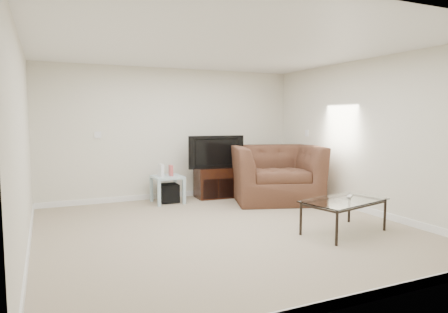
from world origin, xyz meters
name	(u,v)px	position (x,y,z in m)	size (l,w,h in m)	color
floor	(227,230)	(0.00, 0.00, 0.00)	(5.00, 5.00, 0.00)	tan
ceiling	(227,47)	(0.00, 0.00, 2.50)	(5.00, 5.00, 0.00)	white
wall_back	(173,134)	(0.00, 2.50, 1.25)	(5.00, 0.02, 2.50)	silver
wall_left	(22,145)	(-2.50, 0.00, 1.25)	(0.02, 5.00, 2.50)	silver
wall_right	(367,137)	(2.50, 0.00, 1.25)	(0.02, 5.00, 2.50)	silver
plate_back	(98,135)	(-1.40, 2.49, 1.25)	(0.12, 0.02, 0.12)	white
plate_right_switch	(307,133)	(2.49, 1.60, 1.25)	(0.02, 0.09, 0.13)	white
plate_right_outlet	(315,183)	(2.49, 1.30, 0.30)	(0.02, 0.08, 0.12)	white
tv_stand	(214,182)	(0.72, 2.16, 0.30)	(0.71, 0.49, 0.59)	black
dvd_player	(215,173)	(0.72, 2.12, 0.49)	(0.36, 0.25, 0.05)	black
television	(215,152)	(0.72, 2.13, 0.90)	(1.01, 0.20, 0.63)	black
side_table	(167,189)	(-0.25, 2.05, 0.25)	(0.52, 0.52, 0.50)	#A4B4C8
subwoofer	(169,193)	(-0.22, 2.07, 0.18)	(0.33, 0.33, 0.33)	black
game_console	(161,170)	(-0.38, 2.02, 0.61)	(0.05, 0.17, 0.23)	white
game_case	(171,170)	(-0.19, 2.03, 0.60)	(0.05, 0.15, 0.20)	#CC4C4C
recliner	(276,164)	(1.65, 1.40, 0.70)	(1.60, 1.04, 1.40)	#513725
coffee_table	(344,216)	(1.38, -0.79, 0.23)	(1.16, 0.65, 0.45)	black
remote	(350,196)	(1.58, -0.67, 0.46)	(0.18, 0.05, 0.02)	#B2B2B7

